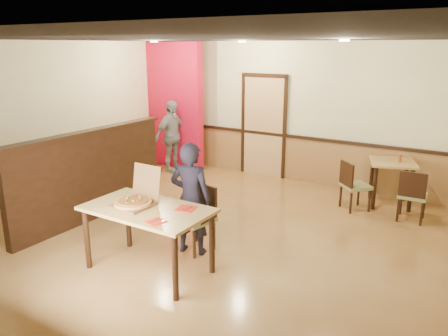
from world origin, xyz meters
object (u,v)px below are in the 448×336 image
object	(u,v)px
diner_chair	(198,215)
diner	(191,199)
side_chair_left	(353,184)
condiment	(400,158)
side_chair_right	(412,194)
main_table	(148,216)
pizza_box	(136,201)
side_table	(392,171)
passerby	(172,137)

from	to	relation	value
diner_chair	diner	distance (m)	0.31
side_chair_left	condiment	size ratio (longest dim) A/B	6.22
diner_chair	side_chair_right	xyz separation A→B (m)	(2.31, 2.56, -0.03)
main_table	pizza_box	distance (m)	0.25
diner_chair	side_chair_right	distance (m)	3.45
side_chair_left	diner	distance (m)	3.07
side_table	pizza_box	world-z (taller)	pizza_box
side_chair_left	side_table	size ratio (longest dim) A/B	0.90
side_chair_right	passerby	size ratio (longest dim) A/B	0.54
diner	passerby	distance (m)	4.01
side_chair_right	diner	size ratio (longest dim) A/B	0.55
side_table	passerby	world-z (taller)	passerby
pizza_box	condiment	xyz separation A→B (m)	(2.31, 4.00, -0.03)
side_chair_left	pizza_box	size ratio (longest dim) A/B	1.64
diner	passerby	size ratio (longest dim) A/B	0.97
main_table	side_table	bearing A→B (deg)	63.15
pizza_box	diner_chair	bearing A→B (deg)	68.51
side_table	condiment	world-z (taller)	condiment
side_chair_right	condiment	distance (m)	0.80
side_chair_left	passerby	distance (m)	4.09
side_chair_left	main_table	bearing A→B (deg)	109.71
main_table	diner	distance (m)	0.70
diner_chair	passerby	distance (m)	3.93
side_chair_left	condiment	bearing A→B (deg)	-92.09
diner_chair	side_chair_left	distance (m)	2.92
passerby	pizza_box	size ratio (longest dim) A/B	3.05
diner_chair	diner	world-z (taller)	diner
side_chair_right	pizza_box	size ratio (longest dim) A/B	1.64
side_chair_left	pizza_box	world-z (taller)	pizza_box
side_table	condiment	xyz separation A→B (m)	(0.11, -0.01, 0.25)
diner	passerby	xyz separation A→B (m)	(-2.69, 2.97, 0.03)
side_chair_left	side_table	distance (m)	0.79
side_chair_right	main_table	bearing A→B (deg)	50.81
diner	condiment	bearing A→B (deg)	-135.56
main_table	diner_chair	xyz separation A→B (m)	(0.16, 0.83, -0.23)
side_chair_left	side_chair_right	world-z (taller)	same
side_chair_right	side_table	world-z (taller)	side_chair_right
main_table	passerby	bearing A→B (deg)	124.68
diner_chair	side_chair_right	bearing A→B (deg)	60.02
pizza_box	condiment	distance (m)	4.62
side_table	diner	distance (m)	3.81
main_table	side_table	distance (m)	4.49
side_chair_right	diner	distance (m)	3.58
side_chair_right	condiment	xyz separation A→B (m)	(-0.34, 0.60, 0.40)
main_table	side_chair_right	distance (m)	4.21
side_chair_right	pizza_box	distance (m)	4.33
side_chair_left	condiment	world-z (taller)	condiment
diner	condiment	distance (m)	3.86
side_chair_right	passerby	xyz separation A→B (m)	(-5.01, 0.27, 0.33)
side_table	diner	size ratio (longest dim) A/B	0.61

